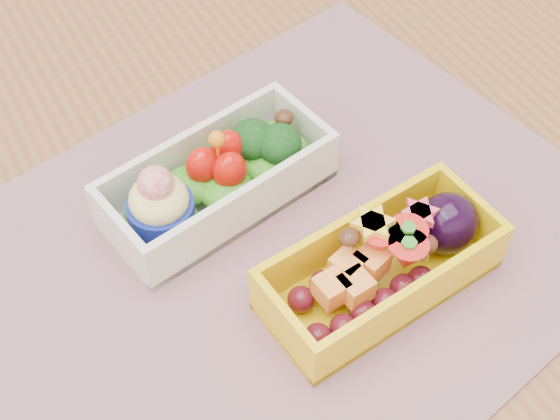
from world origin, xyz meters
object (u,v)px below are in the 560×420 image
bento_white (216,181)px  bento_yellow (386,264)px  placemat (274,252)px  table (238,315)px

bento_white → bento_yellow: size_ratio=1.06×
placemat → bento_white: size_ratio=2.62×
table → bento_white: bearing=78.2°
table → bento_yellow: (0.08, -0.08, 0.13)m
bento_yellow → table: bearing=126.5°
placemat → table: bearing=136.5°
placemat → bento_white: bearing=103.5°
bento_yellow → bento_white: bearing=112.9°
placemat → bento_white: bento_white is taller
table → bento_white: size_ratio=6.55×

